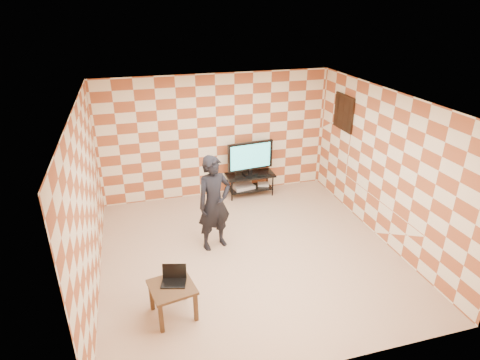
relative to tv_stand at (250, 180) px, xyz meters
name	(u,v)px	position (x,y,z in m)	size (l,w,h in m)	color
floor	(249,253)	(-0.68, -2.21, -0.37)	(5.00, 5.00, 0.00)	tan
wall_back	(216,137)	(-0.68, 0.29, 0.98)	(5.00, 0.02, 2.70)	beige
wall_front	(318,279)	(-0.68, -4.71, 0.98)	(5.00, 0.02, 2.70)	beige
wall_left	(87,203)	(-3.18, -2.21, 0.98)	(0.02, 5.00, 2.70)	beige
wall_right	(385,168)	(1.82, -2.21, 0.98)	(0.02, 5.00, 2.70)	beige
ceiling	(251,101)	(-0.68, -2.21, 2.33)	(5.00, 5.00, 0.02)	white
wall_art	(344,112)	(1.79, -0.66, 1.58)	(0.04, 0.72, 0.72)	black
tv_stand	(250,180)	(0.00, 0.00, 0.00)	(1.08, 0.48, 0.50)	black
tv	(250,157)	(0.00, 0.00, 0.55)	(1.04, 0.23, 0.76)	black
dvd_player	(243,186)	(-0.15, 0.02, -0.16)	(0.46, 0.33, 0.08)	#B3B3B5
game_console	(263,184)	(0.32, 0.02, -0.17)	(0.25, 0.18, 0.06)	silver
side_table	(172,291)	(-2.14, -3.35, 0.04)	(0.68, 0.68, 0.50)	#392718
laptop	(174,278)	(-2.09, -3.26, 0.18)	(0.39, 0.34, 0.22)	black
person	(214,203)	(-1.20, -1.81, 0.50)	(0.63, 0.41, 1.73)	black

